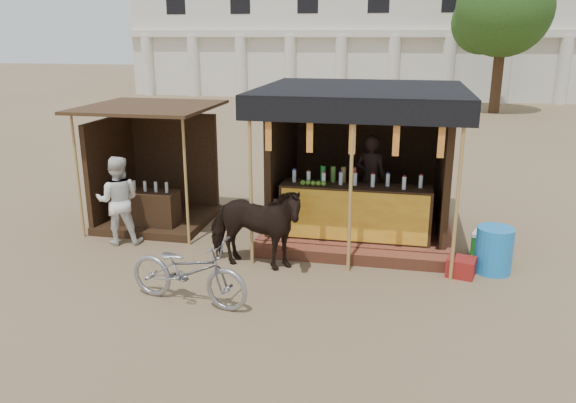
% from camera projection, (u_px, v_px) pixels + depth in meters
% --- Properties ---
extents(ground, '(120.00, 120.00, 0.00)m').
position_uv_depth(ground, '(265.00, 309.00, 7.80)').
color(ground, '#846B4C').
rests_on(ground, ground).
extents(main_stall, '(3.60, 3.61, 2.78)m').
position_uv_depth(main_stall, '(360.00, 182.00, 10.47)').
color(main_stall, '#994C32').
rests_on(main_stall, ground).
extents(secondary_stall, '(2.40, 2.40, 2.38)m').
position_uv_depth(secondary_stall, '(150.00, 181.00, 11.21)').
color(secondary_stall, '#3A2315').
rests_on(secondary_stall, ground).
extents(cow, '(1.74, 0.92, 1.41)m').
position_uv_depth(cow, '(254.00, 227.00, 8.99)').
color(cow, black).
rests_on(cow, ground).
extents(motorbike, '(1.94, 0.97, 0.97)m').
position_uv_depth(motorbike, '(188.00, 271.00, 7.87)').
color(motorbike, '#92929A').
rests_on(motorbike, ground).
extents(bystander, '(0.93, 0.81, 1.62)m').
position_uv_depth(bystander, '(118.00, 200.00, 10.07)').
color(bystander, white).
rests_on(bystander, ground).
extents(blue_barrel, '(0.75, 0.75, 0.75)m').
position_uv_depth(blue_barrel, '(494.00, 250.00, 8.94)').
color(blue_barrel, '#1D82D9').
rests_on(blue_barrel, ground).
extents(red_crate, '(0.51, 0.48, 0.29)m').
position_uv_depth(red_crate, '(461.00, 267.00, 8.86)').
color(red_crate, maroon).
rests_on(red_crate, ground).
extents(cooler, '(0.75, 0.62, 0.46)m').
position_uv_depth(cooler, '(492.00, 246.00, 9.48)').
color(cooler, '#1A7822').
rests_on(cooler, ground).
extents(background_building, '(26.00, 7.45, 8.18)m').
position_uv_depth(background_building, '(348.00, 29.00, 35.15)').
color(background_building, silver).
rests_on(background_building, ground).
extents(tree, '(4.50, 4.40, 7.00)m').
position_uv_depth(tree, '(499.00, 13.00, 26.12)').
color(tree, '#382314').
rests_on(tree, ground).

